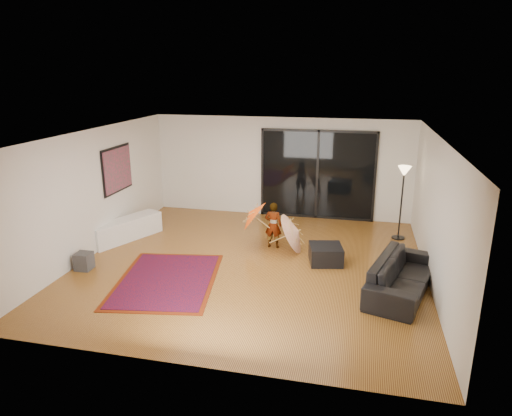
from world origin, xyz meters
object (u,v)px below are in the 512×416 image
(media_console, at_px, (126,229))
(sofa, at_px, (402,275))
(ottoman, at_px, (326,254))
(child, at_px, (273,225))

(media_console, height_order, sofa, sofa)
(sofa, distance_m, ottoman, 1.77)
(sofa, relative_size, ottoman, 3.34)
(media_console, height_order, child, child)
(media_console, relative_size, sofa, 0.83)
(ottoman, bearing_deg, sofa, -35.15)
(sofa, xyz_separation_m, ottoman, (-1.44, 1.02, -0.13))
(sofa, distance_m, child, 3.15)
(media_console, bearing_deg, child, 29.54)
(ottoman, bearing_deg, child, 153.30)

